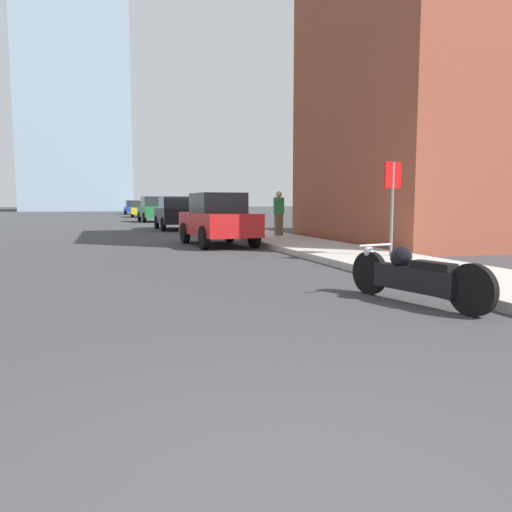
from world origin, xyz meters
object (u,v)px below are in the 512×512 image
(stop_sign, at_px, (392,192))
(parked_car_black, at_px, (176,213))
(parked_car_blue, at_px, (132,207))
(pedestrian, at_px, (279,213))
(motorcycle, at_px, (414,275))
(parked_car_red, at_px, (218,219))
(parked_car_green, at_px, (153,209))
(parked_car_yellow, at_px, (141,209))

(stop_sign, bearing_deg, parked_car_black, 99.76)
(parked_car_blue, bearing_deg, pedestrian, -87.21)
(motorcycle, distance_m, parked_car_red, 10.01)
(motorcycle, distance_m, parked_car_black, 20.22)
(parked_car_black, height_order, pedestrian, pedestrian)
(parked_car_green, bearing_deg, parked_car_red, -93.89)
(parked_car_yellow, relative_size, pedestrian, 2.83)
(parked_car_blue, xyz_separation_m, stop_sign, (2.87, -53.28, 0.77))
(motorcycle, bearing_deg, stop_sign, 47.15)
(parked_car_green, relative_size, stop_sign, 1.97)
(stop_sign, distance_m, pedestrian, 7.69)
(parked_car_red, relative_size, parked_car_green, 0.96)
(parked_car_red, xyz_separation_m, parked_car_blue, (-0.03, 47.63, -0.00))
(stop_sign, bearing_deg, parked_car_red, 116.67)
(parked_car_green, bearing_deg, motorcycle, -93.03)
(parked_car_red, xyz_separation_m, parked_car_black, (0.11, 10.22, 0.01))
(parked_car_black, relative_size, stop_sign, 2.05)
(motorcycle, bearing_deg, parked_car_yellow, 76.29)
(parked_car_red, distance_m, parked_car_green, 21.52)
(parked_car_black, relative_size, parked_car_blue, 1.01)
(parked_car_yellow, relative_size, parked_car_blue, 1.08)
(parked_car_red, bearing_deg, parked_car_black, 85.31)
(parked_car_yellow, height_order, parked_car_blue, parked_car_blue)
(parked_car_blue, height_order, stop_sign, stop_sign)
(parked_car_black, bearing_deg, parked_car_green, 89.84)
(parked_car_red, height_order, parked_car_black, parked_car_black)
(stop_sign, bearing_deg, parked_car_yellow, 93.88)
(motorcycle, relative_size, stop_sign, 1.08)
(parked_car_yellow, bearing_deg, parked_car_black, -85.04)
(parked_car_red, relative_size, pedestrian, 2.46)
(parked_car_green, height_order, parked_car_yellow, parked_car_green)
(parked_car_green, bearing_deg, pedestrian, -85.70)
(motorcycle, relative_size, parked_car_black, 0.53)
(motorcycle, height_order, parked_car_yellow, parked_car_yellow)
(parked_car_yellow, bearing_deg, parked_car_blue, 95.59)
(parked_car_red, bearing_deg, stop_sign, -67.43)
(motorcycle, xyz_separation_m, parked_car_yellow, (-0.36, 44.53, 0.41))
(parked_car_green, bearing_deg, parked_car_yellow, 85.74)
(pedestrian, bearing_deg, parked_car_blue, 93.57)
(pedestrian, bearing_deg, parked_car_yellow, 94.74)
(parked_car_green, bearing_deg, parked_car_black, -93.39)
(parked_car_red, relative_size, parked_car_yellow, 0.87)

